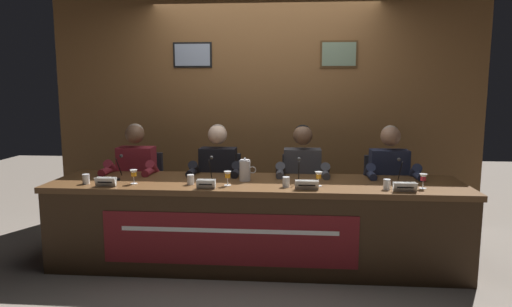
{
  "coord_description": "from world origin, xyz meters",
  "views": [
    {
      "loc": [
        0.32,
        -3.95,
        1.6
      ],
      "look_at": [
        0.0,
        0.0,
        1.01
      ],
      "focal_mm": 31.93,
      "sensor_mm": 36.0,
      "label": 1
    }
  ],
  "objects": [
    {
      "name": "nameplate_center_right",
      "position": [
        0.44,
        -0.3,
        0.8
      ],
      "size": [
        0.19,
        0.06,
        0.08
      ],
      "color": "white",
      "rests_on": "conference_table"
    },
    {
      "name": "wall_back_panelled",
      "position": [
        -0.0,
        1.27,
        1.3
      ],
      "size": [
        4.84,
        0.14,
        2.6
      ],
      "color": "brown",
      "rests_on": "ground_plane"
    },
    {
      "name": "chair_center_left",
      "position": [
        -0.42,
        0.6,
        0.44
      ],
      "size": [
        0.44,
        0.44,
        0.9
      ],
      "color": "black",
      "rests_on": "ground_plane"
    },
    {
      "name": "juice_glass_far_right",
      "position": [
        1.4,
        -0.18,
        0.84
      ],
      "size": [
        0.06,
        0.06,
        0.12
      ],
      "color": "white",
      "rests_on": "conference_table"
    },
    {
      "name": "panelist_center_left",
      "position": [
        -0.42,
        0.4,
        0.71
      ],
      "size": [
        0.51,
        0.48,
        1.22
      ],
      "color": "black",
      "rests_on": "ground_plane"
    },
    {
      "name": "panelist_center_right",
      "position": [
        0.42,
        0.4,
        0.71
      ],
      "size": [
        0.51,
        0.48,
        1.22
      ],
      "color": "black",
      "rests_on": "ground_plane"
    },
    {
      "name": "conference_table",
      "position": [
        -0.0,
        -0.12,
        0.52
      ],
      "size": [
        3.64,
        0.83,
        0.76
      ],
      "color": "brown",
      "rests_on": "ground_plane"
    },
    {
      "name": "water_cup_center_left",
      "position": [
        -0.55,
        -0.17,
        0.8
      ],
      "size": [
        0.06,
        0.06,
        0.08
      ],
      "color": "silver",
      "rests_on": "conference_table"
    },
    {
      "name": "water_cup_far_left",
      "position": [
        -1.46,
        -0.22,
        0.8
      ],
      "size": [
        0.06,
        0.06,
        0.08
      ],
      "color": "silver",
      "rests_on": "conference_table"
    },
    {
      "name": "panelist_far_right",
      "position": [
        1.25,
        0.4,
        0.71
      ],
      "size": [
        0.51,
        0.48,
        1.22
      ],
      "color": "black",
      "rests_on": "ground_plane"
    },
    {
      "name": "nameplate_far_left",
      "position": [
        -1.24,
        -0.31,
        0.8
      ],
      "size": [
        0.17,
        0.06,
        0.08
      ],
      "color": "white",
      "rests_on": "conference_table"
    },
    {
      "name": "nameplate_far_right",
      "position": [
        1.22,
        -0.31,
        0.8
      ],
      "size": [
        0.19,
        0.06,
        0.08
      ],
      "color": "white",
      "rests_on": "conference_table"
    },
    {
      "name": "chair_far_left",
      "position": [
        -1.25,
        0.6,
        0.44
      ],
      "size": [
        0.44,
        0.44,
        0.9
      ],
      "color": "black",
      "rests_on": "ground_plane"
    },
    {
      "name": "microphone_center_left",
      "position": [
        -0.41,
        -0.04,
        0.83
      ],
      "size": [
        0.06,
        0.17,
        0.22
      ],
      "color": "black",
      "rests_on": "conference_table"
    },
    {
      "name": "chair_center_right",
      "position": [
        0.42,
        0.6,
        0.44
      ],
      "size": [
        0.44,
        0.44,
        0.9
      ],
      "color": "black",
      "rests_on": "ground_plane"
    },
    {
      "name": "microphone_far_right",
      "position": [
        1.25,
        -0.01,
        0.83
      ],
      "size": [
        0.06,
        0.17,
        0.22
      ],
      "color": "black",
      "rests_on": "conference_table"
    },
    {
      "name": "water_cup_center_right",
      "position": [
        0.27,
        -0.2,
        0.8
      ],
      "size": [
        0.06,
        0.06,
        0.08
      ],
      "color": "silver",
      "rests_on": "conference_table"
    },
    {
      "name": "microphone_center_right",
      "position": [
        0.38,
        -0.06,
        0.83
      ],
      "size": [
        0.06,
        0.17,
        0.22
      ],
      "color": "black",
      "rests_on": "conference_table"
    },
    {
      "name": "nameplate_center_left",
      "position": [
        -0.39,
        -0.33,
        0.8
      ],
      "size": [
        0.16,
        0.06,
        0.08
      ],
      "color": "white",
      "rests_on": "conference_table"
    },
    {
      "name": "panelist_far_left",
      "position": [
        -1.25,
        0.4,
        0.71
      ],
      "size": [
        0.51,
        0.48,
        1.22
      ],
      "color": "black",
      "rests_on": "ground_plane"
    },
    {
      "name": "ground_plane",
      "position": [
        0.0,
        0.0,
        0.0
      ],
      "size": [
        12.0,
        12.0,
        0.0
      ],
      "primitive_type": "plane",
      "color": "#70665B"
    },
    {
      "name": "juice_glass_center_right",
      "position": [
        0.54,
        -0.15,
        0.84
      ],
      "size": [
        0.06,
        0.06,
        0.12
      ],
      "color": "white",
      "rests_on": "conference_table"
    },
    {
      "name": "microphone_far_left",
      "position": [
        -1.25,
        -0.01,
        0.83
      ],
      "size": [
        0.06,
        0.17,
        0.22
      ],
      "color": "black",
      "rests_on": "conference_table"
    },
    {
      "name": "water_pitcher_central",
      "position": [
        -0.1,
        0.02,
        0.85
      ],
      "size": [
        0.15,
        0.1,
        0.21
      ],
      "color": "silver",
      "rests_on": "conference_table"
    },
    {
      "name": "chair_far_right",
      "position": [
        1.25,
        0.6,
        0.44
      ],
      "size": [
        0.44,
        0.44,
        0.9
      ],
      "color": "black",
      "rests_on": "ground_plane"
    },
    {
      "name": "water_cup_far_right",
      "position": [
        1.09,
        -0.23,
        0.8
      ],
      "size": [
        0.06,
        0.06,
        0.08
      ],
      "color": "silver",
      "rests_on": "conference_table"
    },
    {
      "name": "juice_glass_center_left",
      "position": [
        -0.23,
        -0.19,
        0.84
      ],
      "size": [
        0.06,
        0.06,
        0.12
      ],
      "color": "white",
      "rests_on": "conference_table"
    },
    {
      "name": "juice_glass_far_left",
      "position": [
        -1.04,
        -0.19,
        0.84
      ],
      "size": [
        0.06,
        0.06,
        0.12
      ],
      "color": "white",
      "rests_on": "conference_table"
    }
  ]
}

